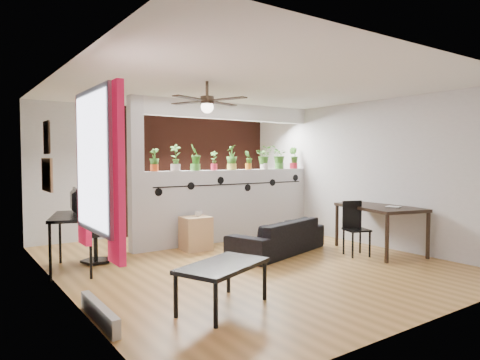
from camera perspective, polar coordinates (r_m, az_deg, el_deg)
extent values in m
cube|color=olive|center=(6.67, 0.39, -11.17)|extent=(6.30, 7.10, 0.10)
cube|color=#B7B7BA|center=(9.10, -10.67, 1.18)|extent=(6.30, 0.04, 2.90)
cube|color=#B7B7BA|center=(4.37, 23.93, -0.95)|extent=(6.30, 0.04, 2.90)
cube|color=#B7B7BA|center=(5.40, -22.94, -0.23)|extent=(0.04, 7.10, 2.90)
cube|color=#B7B7BA|center=(8.26, 15.38, 0.94)|extent=(0.04, 7.10, 2.90)
cube|color=white|center=(6.55, 0.40, 12.39)|extent=(6.30, 7.10, 0.10)
cube|color=#BCBCC1|center=(8.20, -1.11, -3.35)|extent=(3.60, 0.18, 1.35)
cube|color=silver|center=(8.20, -1.12, 9.08)|extent=(3.60, 0.18, 0.30)
cube|color=#BCBCC1|center=(7.27, -13.72, 0.69)|extent=(0.22, 0.20, 2.60)
cube|color=brown|center=(9.41, -6.10, 1.27)|extent=(3.90, 0.05, 2.60)
cube|color=black|center=(8.09, -0.74, -0.56)|extent=(3.31, 0.01, 0.02)
cylinder|color=black|center=(7.34, -10.80, -1.60)|extent=(0.14, 0.01, 0.14)
cylinder|color=black|center=(7.61, -6.54, -0.80)|extent=(0.14, 0.01, 0.14)
cylinder|color=black|center=(7.91, -2.59, -0.06)|extent=(0.14, 0.01, 0.14)
cylinder|color=black|center=(8.27, 1.04, -1.03)|extent=(0.14, 0.01, 0.14)
cylinder|color=black|center=(8.64, 4.37, -0.33)|extent=(0.14, 0.01, 0.14)
cylinder|color=black|center=(9.05, 7.41, 0.30)|extent=(0.14, 0.01, 0.14)
cube|color=white|center=(4.23, -19.15, 2.41)|extent=(0.02, 0.95, 1.25)
cube|color=silver|center=(4.24, -18.96, 2.41)|extent=(0.04, 1.05, 1.35)
cube|color=red|center=(3.77, -16.25, 0.88)|extent=(0.06, 0.30, 1.55)
cube|color=red|center=(4.73, -20.14, 1.22)|extent=(0.06, 0.30, 1.55)
cube|color=beige|center=(4.50, -18.24, -16.51)|extent=(0.08, 1.00, 0.18)
cube|color=#9D704B|center=(6.34, -24.34, 0.64)|extent=(0.03, 0.60, 0.45)
cube|color=#8C7259|center=(6.29, -24.35, 5.18)|extent=(0.03, 0.30, 0.40)
cube|color=black|center=(6.29, -24.40, 5.18)|extent=(0.02, 0.34, 0.44)
cylinder|color=black|center=(5.85, -4.41, 12.03)|extent=(0.04, 0.04, 0.20)
cylinder|color=black|center=(5.83, -4.40, 10.57)|extent=(0.18, 0.18, 0.10)
sphere|color=white|center=(5.82, -4.40, 9.69)|extent=(0.17, 0.17, 0.17)
cube|color=black|center=(6.09, -2.34, 10.15)|extent=(0.55, 0.29, 0.01)
cube|color=black|center=(6.05, -6.93, 10.18)|extent=(0.29, 0.55, 0.01)
cube|color=black|center=(5.57, -6.67, 10.81)|extent=(0.55, 0.29, 0.01)
cube|color=black|center=(5.62, -1.68, 10.76)|extent=(0.29, 0.55, 0.01)
cylinder|color=#DE4F1A|center=(7.39, -11.35, 1.61)|extent=(0.14, 0.14, 0.12)
imported|color=#225117|center=(7.39, -11.36, 3.05)|extent=(0.24, 0.25, 0.29)
cylinder|color=white|center=(7.56, -8.60, 1.67)|extent=(0.17, 0.17, 0.12)
imported|color=#225117|center=(7.56, -8.62, 3.36)|extent=(0.31, 0.31, 0.37)
cylinder|color=#479737|center=(7.74, -5.98, 1.71)|extent=(0.18, 0.18, 0.12)
imported|color=#225117|center=(7.74, -5.99, 3.43)|extent=(0.32, 0.31, 0.38)
cylinder|color=red|center=(7.94, -3.49, 1.76)|extent=(0.12, 0.12, 0.12)
imported|color=#225117|center=(7.94, -3.49, 2.97)|extent=(0.22, 0.21, 0.26)
cylinder|color=#D2C54A|center=(8.15, -1.12, 1.79)|extent=(0.18, 0.18, 0.12)
imported|color=#225117|center=(8.15, -1.12, 3.40)|extent=(0.32, 0.32, 0.38)
cylinder|color=orange|center=(8.38, 1.13, 1.83)|extent=(0.12, 0.12, 0.12)
imported|color=#225117|center=(8.38, 1.13, 3.01)|extent=(0.22, 0.20, 0.27)
cylinder|color=silver|center=(8.62, 3.25, 1.85)|extent=(0.17, 0.17, 0.12)
imported|color=#225117|center=(8.62, 3.26, 3.32)|extent=(0.31, 0.30, 0.36)
cylinder|color=#418630|center=(8.87, 5.26, 1.88)|extent=(0.18, 0.18, 0.12)
imported|color=#225117|center=(8.87, 5.27, 3.38)|extent=(0.33, 0.32, 0.38)
cylinder|color=red|center=(9.13, 7.15, 1.90)|extent=(0.17, 0.17, 0.12)
imported|color=#225117|center=(9.13, 7.16, 3.26)|extent=(0.24, 0.27, 0.35)
imported|color=black|center=(7.19, 5.00, -7.57)|extent=(1.93, 1.19, 0.53)
cube|color=tan|center=(7.41, -5.92, -7.08)|extent=(0.49, 0.44, 0.57)
imported|color=gray|center=(7.38, -5.59, -4.50)|extent=(0.14, 0.14, 0.09)
cube|color=black|center=(6.41, -21.29, -4.53)|extent=(0.89, 1.21, 0.04)
cylinder|color=black|center=(6.01, -23.99, -8.88)|extent=(0.04, 0.04, 0.74)
cylinder|color=black|center=(5.96, -19.28, -8.88)|extent=(0.04, 0.04, 0.74)
cylinder|color=black|center=(6.99, -22.87, -7.21)|extent=(0.04, 0.04, 0.74)
cylinder|color=black|center=(6.95, -18.83, -7.19)|extent=(0.04, 0.04, 0.74)
imported|color=black|center=(6.54, -21.62, -3.33)|extent=(0.36, 0.12, 0.20)
cylinder|color=black|center=(6.87, -18.62, -10.16)|extent=(0.47, 0.47, 0.04)
cylinder|color=black|center=(6.83, -18.65, -8.54)|extent=(0.05, 0.05, 0.40)
cube|color=black|center=(6.79, -18.68, -6.75)|extent=(0.40, 0.40, 0.06)
cube|color=black|center=(6.91, -19.20, -4.48)|extent=(0.36, 0.08, 0.43)
cube|color=black|center=(7.53, 18.13, -3.48)|extent=(1.20, 1.59, 0.05)
cylinder|color=black|center=(6.82, 19.00, -7.45)|extent=(0.06, 0.06, 0.73)
cylinder|color=black|center=(7.34, 23.78, -6.81)|extent=(0.06, 0.06, 0.73)
cylinder|color=black|center=(7.89, 12.79, -5.95)|extent=(0.06, 0.06, 0.73)
cylinder|color=black|center=(8.34, 17.33, -5.53)|extent=(0.06, 0.06, 0.73)
imported|color=gray|center=(7.27, 19.55, -3.44)|extent=(0.20, 0.24, 0.02)
cube|color=black|center=(7.17, 15.29, -6.43)|extent=(0.46, 0.46, 0.03)
cube|color=black|center=(7.27, 14.71, -4.43)|extent=(0.32, 0.15, 0.45)
cube|color=black|center=(7.01, 14.79, -8.39)|extent=(0.03, 0.03, 0.42)
cube|color=black|center=(7.15, 16.91, -8.18)|extent=(0.03, 0.03, 0.42)
cube|color=black|center=(7.23, 13.68, -6.26)|extent=(0.03, 0.03, 0.86)
cube|color=black|center=(7.37, 15.75, -6.11)|extent=(0.03, 0.03, 0.86)
cube|color=black|center=(4.56, -2.32, -11.35)|extent=(1.15, 0.91, 0.05)
cylinder|color=black|center=(4.13, -3.27, -16.33)|extent=(0.05, 0.05, 0.43)
cylinder|color=black|center=(4.88, 3.30, -13.26)|extent=(0.05, 0.05, 0.43)
cylinder|color=black|center=(4.42, -8.57, -15.07)|extent=(0.05, 0.05, 0.43)
cylinder|color=black|center=(5.13, -1.55, -12.46)|extent=(0.05, 0.05, 0.43)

